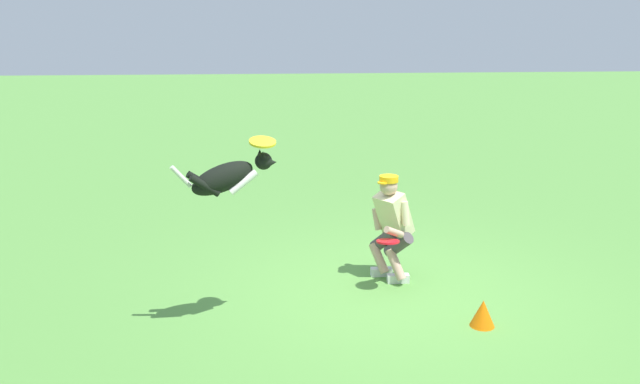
{
  "coord_description": "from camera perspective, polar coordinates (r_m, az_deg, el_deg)",
  "views": [
    {
      "loc": [
        1.43,
        6.92,
        3.09
      ],
      "look_at": [
        0.87,
        0.07,
        1.26
      ],
      "focal_mm": 37.26,
      "sensor_mm": 36.0,
      "label": 1
    }
  ],
  "objects": [
    {
      "name": "ground_plane",
      "position": [
        7.71,
        6.51,
        -8.81
      ],
      "size": [
        60.0,
        60.0,
        0.0
      ],
      "primitive_type": "plane",
      "color": "#589441"
    },
    {
      "name": "person",
      "position": [
        7.92,
        6.14,
        -2.75
      ],
      "size": [
        0.55,
        0.71,
        1.29
      ],
      "rotation": [
        0.0,
        0.0,
        0.62
      ],
      "color": "silver",
      "rests_on": "ground_plane"
    },
    {
      "name": "training_cone",
      "position": [
        7.1,
        13.8,
        -10.07
      ],
      "size": [
        0.26,
        0.26,
        0.28
      ],
      "primitive_type": "cone",
      "color": "orange",
      "rests_on": "ground_plane"
    },
    {
      "name": "frisbee_flying",
      "position": [
        6.41,
        -4.96,
        4.31
      ],
      "size": [
        0.37,
        0.36,
        0.1
      ],
      "primitive_type": "cylinder",
      "rotation": [
        0.09,
        0.22,
        2.26
      ],
      "color": "yellow"
    },
    {
      "name": "frisbee_held",
      "position": [
        7.58,
        5.85,
        -4.25
      ],
      "size": [
        0.37,
        0.37,
        0.07
      ],
      "primitive_type": "cylinder",
      "rotation": [
        -0.07,
        0.1,
        4.12
      ],
      "color": "red",
      "rests_on": "person"
    },
    {
      "name": "dog",
      "position": [
        6.43,
        -7.93,
        1.3
      ],
      "size": [
        1.02,
        0.44,
        0.46
      ],
      "rotation": [
        0.0,
        0.0,
        3.43
      ],
      "color": "black"
    }
  ]
}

